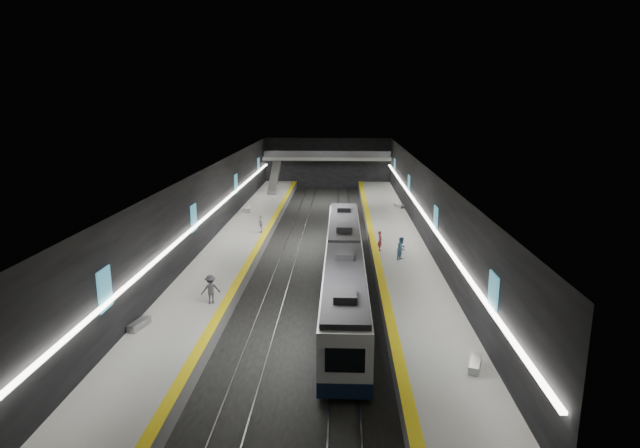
{
  "coord_description": "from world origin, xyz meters",
  "views": [
    {
      "loc": [
        2.27,
        -50.59,
        14.11
      ],
      "look_at": [
        0.2,
        -0.09,
        2.2
      ],
      "focal_mm": 30.0,
      "sensor_mm": 36.0,
      "label": 1
    }
  ],
  "objects_px": {
    "escalator": "(274,178)",
    "passenger_right_a": "(380,241)",
    "train": "(344,265)",
    "bench_right_far": "(399,206)",
    "bench_left_near": "(139,324)",
    "passenger_right_b": "(402,249)",
    "passenger_left_a": "(261,224)",
    "passenger_left_b": "(211,289)",
    "bench_left_far": "(247,209)",
    "bench_right_near": "(475,364)"
  },
  "relations": [
    {
      "from": "bench_left_near",
      "to": "passenger_left_b",
      "type": "xyz_separation_m",
      "value": [
        3.29,
        3.98,
        0.74
      ]
    },
    {
      "from": "escalator",
      "to": "passenger_left_a",
      "type": "bearing_deg",
      "value": -86.01
    },
    {
      "from": "passenger_right_a",
      "to": "passenger_left_b",
      "type": "bearing_deg",
      "value": 133.69
    },
    {
      "from": "passenger_right_a",
      "to": "passenger_right_b",
      "type": "distance_m",
      "value": 3.12
    },
    {
      "from": "bench_left_near",
      "to": "passenger_right_a",
      "type": "relative_size",
      "value": 1.02
    },
    {
      "from": "passenger_right_b",
      "to": "bench_right_near",
      "type": "bearing_deg",
      "value": -139.54
    },
    {
      "from": "train",
      "to": "passenger_right_a",
      "type": "bearing_deg",
      "value": 68.25
    },
    {
      "from": "escalator",
      "to": "bench_left_far",
      "type": "bearing_deg",
      "value": -95.5
    },
    {
      "from": "passenger_left_a",
      "to": "bench_left_far",
      "type": "bearing_deg",
      "value": -176.56
    },
    {
      "from": "bench_left_near",
      "to": "passenger_right_b",
      "type": "bearing_deg",
      "value": 52.87
    },
    {
      "from": "bench_right_far",
      "to": "passenger_left_b",
      "type": "height_order",
      "value": "passenger_left_b"
    },
    {
      "from": "escalator",
      "to": "bench_right_far",
      "type": "bearing_deg",
      "value": -34.8
    },
    {
      "from": "train",
      "to": "bench_left_near",
      "type": "distance_m",
      "value": 14.98
    },
    {
      "from": "bench_right_far",
      "to": "passenger_left_a",
      "type": "xyz_separation_m",
      "value": [
        -15.12,
        -13.26,
        0.67
      ]
    },
    {
      "from": "bench_right_near",
      "to": "passenger_right_a",
      "type": "height_order",
      "value": "passenger_right_a"
    },
    {
      "from": "passenger_right_b",
      "to": "passenger_left_a",
      "type": "xyz_separation_m",
      "value": [
        -13.05,
        8.74,
        -0.08
      ]
    },
    {
      "from": "escalator",
      "to": "passenger_left_b",
      "type": "bearing_deg",
      "value": -88.32
    },
    {
      "from": "bench_right_near",
      "to": "bench_right_far",
      "type": "relative_size",
      "value": 1.0
    },
    {
      "from": "passenger_right_a",
      "to": "bench_right_far",
      "type": "bearing_deg",
      "value": -14.46
    },
    {
      "from": "passenger_right_a",
      "to": "passenger_left_b",
      "type": "height_order",
      "value": "passenger_left_b"
    },
    {
      "from": "bench_right_near",
      "to": "bench_right_far",
      "type": "height_order",
      "value": "bench_right_far"
    },
    {
      "from": "escalator",
      "to": "train",
      "type": "bearing_deg",
      "value": -75.64
    },
    {
      "from": "bench_right_far",
      "to": "bench_right_near",
      "type": "bearing_deg",
      "value": -114.7
    },
    {
      "from": "passenger_right_a",
      "to": "passenger_left_b",
      "type": "relative_size",
      "value": 0.91
    },
    {
      "from": "bench_right_near",
      "to": "passenger_right_b",
      "type": "distance_m",
      "value": 18.39
    },
    {
      "from": "train",
      "to": "bench_left_far",
      "type": "relative_size",
      "value": 14.75
    },
    {
      "from": "escalator",
      "to": "bench_left_near",
      "type": "relative_size",
      "value": 4.45
    },
    {
      "from": "escalator",
      "to": "bench_left_near",
      "type": "height_order",
      "value": "escalator"
    },
    {
      "from": "passenger_left_b",
      "to": "passenger_right_b",
      "type": "bearing_deg",
      "value": -166.81
    },
    {
      "from": "passenger_right_b",
      "to": "passenger_left_a",
      "type": "distance_m",
      "value": 15.71
    },
    {
      "from": "bench_right_near",
      "to": "passenger_right_a",
      "type": "distance_m",
      "value": 21.25
    },
    {
      "from": "train",
      "to": "passenger_left_a",
      "type": "relative_size",
      "value": 16.84
    },
    {
      "from": "escalator",
      "to": "passenger_right_b",
      "type": "xyz_separation_m",
      "value": [
        14.79,
        -33.73,
        -0.93
      ]
    },
    {
      "from": "bench_left_far",
      "to": "passenger_right_a",
      "type": "height_order",
      "value": "passenger_right_a"
    },
    {
      "from": "bench_right_far",
      "to": "passenger_right_a",
      "type": "height_order",
      "value": "passenger_right_a"
    },
    {
      "from": "escalator",
      "to": "passenger_right_a",
      "type": "xyz_separation_m",
      "value": [
        13.2,
        -31.05,
        -1.02
      ]
    },
    {
      "from": "escalator",
      "to": "bench_left_far",
      "type": "xyz_separation_m",
      "value": [
        -1.42,
        -14.75,
        -1.65
      ]
    },
    {
      "from": "bench_right_near",
      "to": "passenger_left_a",
      "type": "xyz_separation_m",
      "value": [
        -14.76,
        27.04,
        0.67
      ]
    },
    {
      "from": "train",
      "to": "bench_right_far",
      "type": "height_order",
      "value": "train"
    },
    {
      "from": "bench_right_far",
      "to": "bench_left_near",
      "type": "bearing_deg",
      "value": -141.67
    },
    {
      "from": "bench_right_far",
      "to": "passenger_right_b",
      "type": "relative_size",
      "value": 0.93
    },
    {
      "from": "train",
      "to": "passenger_right_b",
      "type": "distance_m",
      "value": 7.18
    },
    {
      "from": "bench_right_far",
      "to": "passenger_right_a",
      "type": "relative_size",
      "value": 1.03
    },
    {
      "from": "escalator",
      "to": "passenger_left_a",
      "type": "relative_size",
      "value": 4.48
    },
    {
      "from": "bench_right_near",
      "to": "passenger_left_b",
      "type": "xyz_separation_m",
      "value": [
        -15.21,
        8.02,
        0.74
      ]
    },
    {
      "from": "bench_left_near",
      "to": "bench_right_far",
      "type": "distance_m",
      "value": 40.88
    },
    {
      "from": "passenger_left_a",
      "to": "passenger_left_b",
      "type": "xyz_separation_m",
      "value": [
        -0.45,
        -19.02,
        0.07
      ]
    },
    {
      "from": "bench_right_far",
      "to": "passenger_left_a",
      "type": "height_order",
      "value": "passenger_left_a"
    },
    {
      "from": "bench_right_far",
      "to": "passenger_right_b",
      "type": "distance_m",
      "value": 22.11
    },
    {
      "from": "escalator",
      "to": "passenger_right_a",
      "type": "bearing_deg",
      "value": -66.97
    }
  ]
}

